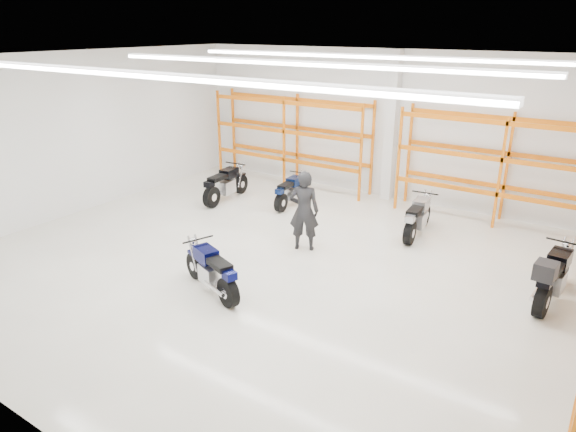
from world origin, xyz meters
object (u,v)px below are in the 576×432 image
Objects in this scene: motorcycle_main at (212,272)px; motorcycle_back_b at (290,192)px; structural_column at (391,127)px; motorcycle_back_a at (225,185)px; standing_man at (304,211)px; motorcycle_back_d at (552,278)px; motorcycle_back_c at (417,218)px.

motorcycle_main reaches higher than motorcycle_back_b.
structural_column is at bearing 47.37° from motorcycle_back_b.
motorcycle_back_a is 1.15× the size of motorcycle_back_b.
standing_man is at bearing -23.44° from motorcycle_back_a.
structural_column reaches higher than motorcycle_back_d.
motorcycle_back_b is 0.92× the size of motorcycle_back_c.
motorcycle_back_d reaches higher than motorcycle_back_a.
motorcycle_main is 0.85× the size of motorcycle_back_d.
motorcycle_back_d is at bearing -39.45° from structural_column.
standing_man is (-1.99, -2.32, 0.50)m from motorcycle_back_c.
standing_man is at bearing -175.76° from motorcycle_back_d.
motorcycle_back_b is at bearing 107.20° from motorcycle_main.
motorcycle_back_c is at bearing -1.97° from motorcycle_back_b.
standing_man is 0.44× the size of structural_column.
motorcycle_main is at bearing 58.18° from standing_man.
standing_man reaches higher than motorcycle_back_d.
motorcycle_back_d is (7.40, -2.05, 0.13)m from motorcycle_back_b.
motorcycle_main is 7.88m from structural_column.
motorcycle_back_a is 0.95× the size of motorcycle_back_d.
standing_man reaches higher than motorcycle_back_c.
motorcycle_back_a is 5.36m from structural_column.
motorcycle_back_a is at bearing 171.99° from motorcycle_back_d.
motorcycle_back_d reaches higher than motorcycle_back_b.
motorcycle_main is at bearing -150.01° from motorcycle_back_d.
motorcycle_back_b is 0.97× the size of standing_man.
motorcycle_back_b is at bearing -132.63° from structural_column.
motorcycle_back_c is 3.09m from standing_man.
motorcycle_back_a is at bearing 127.94° from motorcycle_main.
motorcycle_back_b is (1.95, 0.74, -0.07)m from motorcycle_back_a.
structural_column reaches higher than standing_man.
standing_man is 4.92m from structural_column.
motorcycle_main is 0.95× the size of motorcycle_back_c.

